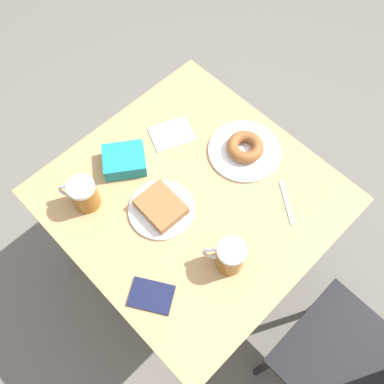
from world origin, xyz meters
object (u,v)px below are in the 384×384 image
Objects in this scene: beer_mug_center at (230,256)px; blue_pouch at (124,160)px; plate_with_cake at (161,208)px; chair at (383,383)px; fork at (287,202)px; beer_mug_left at (83,194)px; plate_with_donut at (245,149)px; napkin_folded at (171,134)px; passport_near_edge at (151,296)px.

beer_mug_center reaches higher than blue_pouch.
plate_with_cake is 0.21m from blue_pouch.
chair is 6.51× the size of fork.
beer_mug_left is (0.30, -1.03, 0.25)m from chair.
plate_with_cake is (0.14, -0.84, 0.21)m from chair.
fork is (-0.28, -0.01, -0.06)m from beer_mug_center.
plate_with_donut is at bearing -101.65° from fork.
blue_pouch is at bearing -173.12° from beer_mug_left.
plate_with_donut is 0.41m from blue_pouch.
fork is (-0.16, -0.57, 0.20)m from chair.
plate_with_donut is 1.39× the size of blue_pouch.
plate_with_cake is at bearing -5.90° from plate_with_donut.
blue_pouch is (-0.18, -0.02, -0.03)m from beer_mug_left.
blue_pouch is at bearing -5.71° from napkin_folded.
plate_with_cake reaches higher than passport_near_edge.
passport_near_edge is 0.85× the size of blue_pouch.
passport_near_edge is at bearing -61.89° from chair.
plate_with_cake is 1.83× the size of beer_mug_left.
fork is at bearing 135.40° from beer_mug_left.
chair is 1.05m from napkin_folded.
plate_with_donut is 0.23m from fork.
plate_with_cake is at bearing 40.47° from napkin_folded.
fork is at bearing -106.12° from chair.
plate_with_donut is (-0.21, -0.80, 0.21)m from chair.
fork is at bearing 139.32° from plate_with_cake.
chair is at bearing 96.31° from blue_pouch.
beer_mug_left is at bearing -98.46° from passport_near_edge.
chair reaches higher than beer_mug_center.
chair is 7.72× the size of beer_mug_center.
chair is at bearing 118.26° from passport_near_edge.
fork is at bearing 120.47° from blue_pouch.
chair reaches higher than napkin_folded.
blue_pouch reaches higher than plate_with_cake.
blue_pouch is at bearing -83.84° from chair.
beer_mug_center is at bearing 89.73° from blue_pouch.
plate_with_cake is 1.55× the size of fork.
blue_pouch is (0.12, -1.05, 0.22)m from chair.
beer_mug_center reaches higher than napkin_folded.
napkin_folded and fork have the same top height.
beer_mug_left reaches higher than plate_with_cake.
plate_with_donut reaches higher than passport_near_edge.
napkin_folded is (-0.20, -0.46, -0.06)m from beer_mug_center.
beer_mug_center is 0.75× the size of passport_near_edge.
beer_mug_center is (-0.18, 0.46, 0.00)m from beer_mug_left.
beer_mug_center is at bearing 159.52° from passport_near_edge.
chair is at bearing 99.75° from plate_with_cake.
fork is 0.55m from blue_pouch.
beer_mug_center reaches higher than passport_near_edge.
napkin_folded is at bearing -139.10° from passport_near_edge.
beer_mug_center is (0.12, -0.57, 0.25)m from chair.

